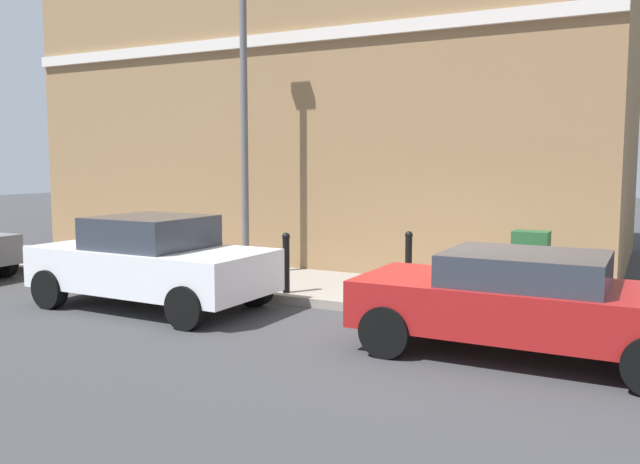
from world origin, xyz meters
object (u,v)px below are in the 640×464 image
object	(u,v)px
car_red	(523,301)
bollard_near_cabinet	(409,259)
lamppost	(244,115)
utility_cabinet	(530,270)
bollard_far_kerb	(286,261)
car_white	(152,261)

from	to	relation	value
car_red	bollard_near_cabinet	world-z (taller)	car_red
bollard_near_cabinet	lamppost	xyz separation A→B (m)	(0.09, 3.45, 2.60)
lamppost	car_red	bearing A→B (deg)	-114.52
lamppost	utility_cabinet	bearing A→B (deg)	-91.93
bollard_far_kerb	lamppost	xyz separation A→B (m)	(1.26, 1.67, 2.60)
utility_cabinet	bollard_near_cabinet	bearing A→B (deg)	87.22
bollard_far_kerb	utility_cabinet	bearing A→B (deg)	-74.32
car_white	bollard_near_cabinet	xyz separation A→B (m)	(2.59, -3.49, -0.06)
bollard_near_cabinet	utility_cabinet	bearing A→B (deg)	-92.78
bollard_near_cabinet	lamppost	bearing A→B (deg)	88.57
bollard_near_cabinet	bollard_far_kerb	distance (m)	2.13
utility_cabinet	car_white	bearing A→B (deg)	114.14
car_red	bollard_near_cabinet	distance (m)	3.53
car_white	utility_cabinet	distance (m)	6.09
car_red	bollard_far_kerb	size ratio (longest dim) A/B	3.88
car_red	utility_cabinet	distance (m)	2.51
utility_cabinet	bollard_far_kerb	bearing A→B (deg)	105.68
car_red	bollard_near_cabinet	size ratio (longest dim) A/B	3.88
car_red	bollard_far_kerb	world-z (taller)	car_red
car_white	utility_cabinet	size ratio (longest dim) A/B	3.47
car_red	bollard_far_kerb	distance (m)	4.41
car_red	car_white	size ratio (longest dim) A/B	1.01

